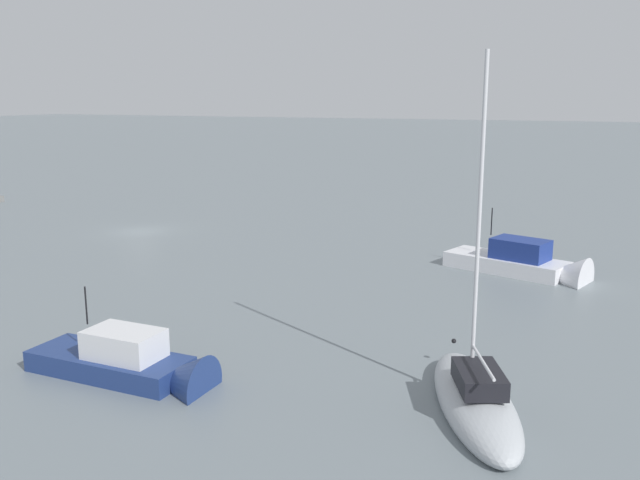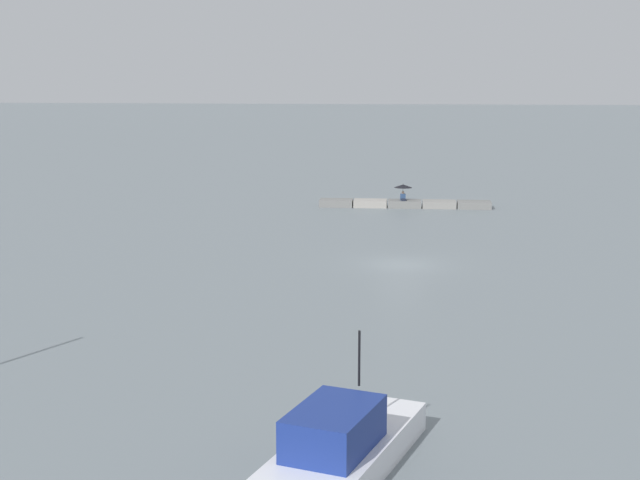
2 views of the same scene
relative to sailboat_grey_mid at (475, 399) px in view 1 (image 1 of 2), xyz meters
The scene contains 4 objects.
ground_plane 34.92m from the sailboat_grey_mid, 124.78° to the right, with size 500.00×500.00×0.00m, color slate.
sailboat_grey_mid is the anchor object (origin of this frame).
motorboat_navy_mid 11.86m from the sailboat_grey_mid, 78.85° to the right, with size 2.33×7.20×4.02m.
motorboat_white_far 18.32m from the sailboat_grey_mid, behind, with size 4.78×8.43×4.52m.
Camera 1 is at (40.60, 32.15, 9.96)m, focal length 38.29 mm.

